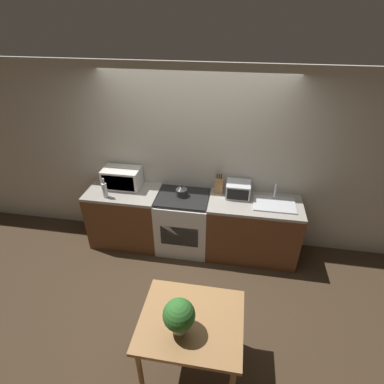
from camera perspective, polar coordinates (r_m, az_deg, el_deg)
ground_plane at (r=4.27m, az=-1.64°, el=-15.80°), size 16.00×16.00×0.00m
wall_back at (r=4.25m, az=0.57°, el=6.00°), size 10.00×0.06×2.60m
counter_left_run at (r=4.65m, az=-12.46°, el=-4.53°), size 1.03×0.62×0.90m
counter_right_run at (r=4.38m, az=11.39°, el=-6.97°), size 1.26×0.62×0.90m
stove_range at (r=4.43m, az=-1.66°, el=-5.80°), size 0.74×0.62×0.90m
kettle at (r=4.15m, az=-2.02°, el=0.18°), size 0.15×0.15×0.17m
microwave at (r=4.44m, az=-13.19°, el=2.62°), size 0.53×0.33×0.29m
bottle at (r=4.27m, az=-16.27°, el=0.38°), size 0.07×0.07×0.29m
knife_block at (r=4.21m, az=5.12°, el=1.26°), size 0.12×0.09×0.30m
toaster_oven at (r=4.18m, az=8.77°, el=0.47°), size 0.33×0.28×0.20m
sink_basin at (r=4.14m, az=15.41°, el=-2.15°), size 0.56×0.38×0.24m
dining_table at (r=2.99m, az=-0.15°, el=-24.20°), size 0.93×0.79×0.77m
potted_plant at (r=2.69m, az=-2.49°, el=-22.46°), size 0.28×0.28×0.34m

